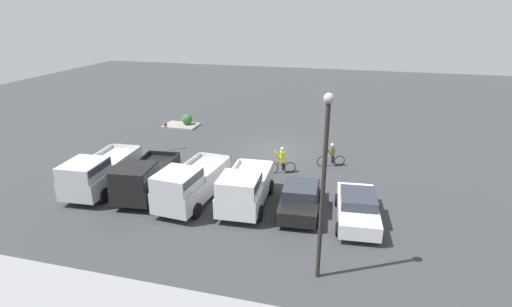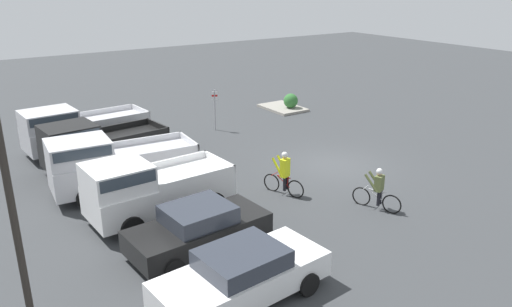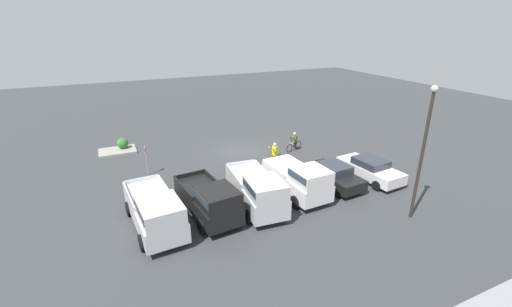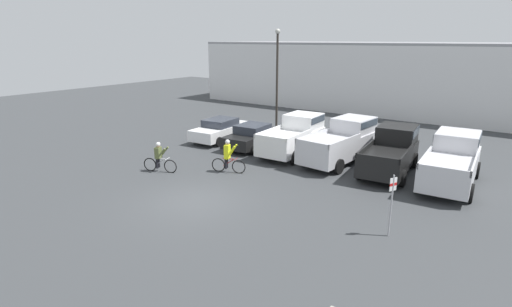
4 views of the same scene
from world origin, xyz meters
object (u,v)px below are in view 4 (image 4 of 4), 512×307
at_px(cyclist_1, 159,157).
at_px(lamppost, 277,73).
at_px(pickup_truck_2, 392,150).
at_px(sedan_1, 253,136).
at_px(pickup_truck_0, 295,135).
at_px(fire_lane_sign, 392,200).
at_px(sedan_0, 221,129).
at_px(pickup_truck_1, 343,140).
at_px(cyclist_0, 228,156).
at_px(pickup_truck_3, 453,159).

distance_m(cyclist_1, lamppost, 11.96).
xyz_separation_m(pickup_truck_2, lamppost, (-9.84, 4.47, 3.05)).
relative_size(sedan_1, pickup_truck_0, 0.88).
bearing_deg(sedan_1, fire_lane_sign, -31.67).
bearing_deg(pickup_truck_2, cyclist_1, -143.19).
height_order(sedan_0, lamppost, lamppost).
relative_size(sedan_0, sedan_1, 1.07).
xyz_separation_m(pickup_truck_0, lamppost, (-4.26, 4.55, 3.04)).
height_order(sedan_0, cyclist_1, cyclist_1).
distance_m(pickup_truck_1, cyclist_0, 6.43).
xyz_separation_m(sedan_1, cyclist_1, (-1.00, -6.52, 0.05)).
height_order(pickup_truck_2, cyclist_1, pickup_truck_2).
bearing_deg(fire_lane_sign, sedan_0, 153.15).
xyz_separation_m(pickup_truck_1, lamppost, (-7.12, 4.32, 3.01)).
distance_m(pickup_truck_3, cyclist_0, 10.59).
height_order(cyclist_1, lamppost, lamppost).
bearing_deg(pickup_truck_0, sedan_0, -178.42).
distance_m(sedan_1, fire_lane_sign, 12.47).
distance_m(pickup_truck_2, pickup_truck_3, 2.82).
relative_size(pickup_truck_2, cyclist_0, 3.06).
bearing_deg(cyclist_1, sedan_1, 81.29).
distance_m(sedan_0, lamppost, 5.97).
distance_m(pickup_truck_0, cyclist_0, 5.05).
bearing_deg(pickup_truck_3, pickup_truck_1, 178.37).
relative_size(pickup_truck_1, cyclist_0, 3.21).
bearing_deg(lamppost, sedan_0, -105.64).
relative_size(pickup_truck_0, pickup_truck_3, 0.87).
height_order(sedan_0, sedan_1, sedan_1).
height_order(sedan_0, pickup_truck_1, pickup_truck_1).
xyz_separation_m(cyclist_0, fire_lane_sign, (8.75, -1.98, 0.49)).
distance_m(pickup_truck_1, lamppost, 8.85).
bearing_deg(cyclist_1, lamppost, 92.42).
bearing_deg(cyclist_0, sedan_0, 134.07).
relative_size(pickup_truck_3, cyclist_1, 3.28).
bearing_deg(cyclist_0, pickup_truck_2, 37.76).
bearing_deg(pickup_truck_0, cyclist_1, -118.65).
bearing_deg(fire_lane_sign, lamppost, 136.45).
relative_size(pickup_truck_2, pickup_truck_3, 0.92).
distance_m(sedan_0, pickup_truck_1, 8.45).
bearing_deg(pickup_truck_3, cyclist_0, -151.64).
height_order(pickup_truck_0, fire_lane_sign, fire_lane_sign).
height_order(pickup_truck_1, pickup_truck_2, pickup_truck_1).
xyz_separation_m(pickup_truck_2, cyclist_0, (-6.50, -5.04, -0.26)).
height_order(pickup_truck_3, lamppost, lamppost).
bearing_deg(fire_lane_sign, pickup_truck_1, 124.70).
height_order(cyclist_0, fire_lane_sign, fire_lane_sign).
xyz_separation_m(pickup_truck_1, cyclist_1, (-6.63, -7.15, -0.38)).
height_order(pickup_truck_1, pickup_truck_3, pickup_truck_1).
bearing_deg(pickup_truck_2, cyclist_0, -142.24).
distance_m(sedan_0, pickup_truck_0, 5.59).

